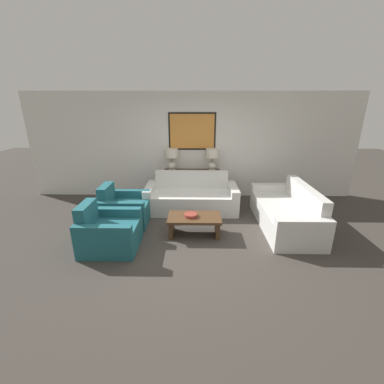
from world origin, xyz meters
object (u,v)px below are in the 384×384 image
object	(u,v)px
table_lamp_left	(172,157)
armchair_near_camera	(109,233)
coffee_table	(194,221)
couch_by_side	(286,213)
decorative_bowl	(191,215)
armchair_near_back_wall	(124,210)
table_lamp_right	(212,157)
couch_by_back_wall	(191,198)
console_table	(192,185)

from	to	relation	value
table_lamp_left	armchair_near_camera	size ratio (longest dim) A/B	0.60
coffee_table	table_lamp_left	bearing A→B (deg)	106.69
table_lamp_left	couch_by_side	size ratio (longest dim) A/B	0.27
coffee_table	decorative_bowl	distance (m)	0.15
coffee_table	armchair_near_back_wall	world-z (taller)	armchair_near_back_wall
table_lamp_right	couch_by_back_wall	bearing A→B (deg)	-124.66
coffee_table	armchair_near_camera	size ratio (longest dim) A/B	1.08
couch_by_back_wall	armchair_near_back_wall	xyz separation A→B (m)	(-1.38, -0.72, -0.00)
couch_by_side	armchair_near_back_wall	bearing A→B (deg)	178.13
couch_by_side	armchair_near_back_wall	xyz separation A→B (m)	(-3.31, 0.11, -0.00)
decorative_bowl	table_lamp_right	bearing A→B (deg)	75.86
couch_by_back_wall	decorative_bowl	size ratio (longest dim) A/B	8.63
coffee_table	armchair_near_camera	world-z (taller)	armchair_near_camera
table_lamp_left	table_lamp_right	bearing A→B (deg)	0.00
couch_by_back_wall	couch_by_side	bearing A→B (deg)	-23.34
console_table	armchair_near_back_wall	world-z (taller)	armchair_near_back_wall
armchair_near_back_wall	armchair_near_camera	world-z (taller)	same
decorative_bowl	armchair_near_camera	size ratio (longest dim) A/B	0.26
console_table	couch_by_back_wall	world-z (taller)	couch_by_back_wall
decorative_bowl	coffee_table	bearing A→B (deg)	9.80
coffee_table	armchair_near_back_wall	xyz separation A→B (m)	(-1.46, 0.50, 0.01)
table_lamp_left	couch_by_back_wall	distance (m)	1.21
table_lamp_left	armchair_near_back_wall	world-z (taller)	table_lamp_left
console_table	coffee_table	size ratio (longest dim) A/B	1.45
armchair_near_back_wall	decorative_bowl	bearing A→B (deg)	-20.05
decorative_bowl	armchair_near_back_wall	distance (m)	1.49
console_table	decorative_bowl	xyz separation A→B (m)	(0.01, -1.96, 0.03)
table_lamp_left	armchair_near_camera	world-z (taller)	table_lamp_left
couch_by_back_wall	coffee_table	bearing A→B (deg)	-86.26
couch_by_side	console_table	bearing A→B (deg)	140.97
decorative_bowl	console_table	bearing A→B (deg)	90.31
armchair_near_camera	couch_by_back_wall	bearing A→B (deg)	51.15
table_lamp_left	coffee_table	size ratio (longest dim) A/B	0.56
table_lamp_left	armchair_near_camera	distance (m)	2.73
table_lamp_right	decorative_bowl	distance (m)	2.14
table_lamp_left	decorative_bowl	size ratio (longest dim) A/B	2.30
coffee_table	armchair_near_back_wall	distance (m)	1.54
console_table	table_lamp_right	world-z (taller)	table_lamp_right
couch_by_side	coffee_table	distance (m)	1.89
table_lamp_left	couch_by_back_wall	bearing A→B (deg)	-55.34
armchair_near_camera	decorative_bowl	bearing A→B (deg)	19.18
couch_by_back_wall	coffee_table	world-z (taller)	couch_by_back_wall
armchair_near_back_wall	couch_by_side	bearing A→B (deg)	-1.87
table_lamp_left	coffee_table	world-z (taller)	table_lamp_left
table_lamp_left	decorative_bowl	xyz separation A→B (m)	(0.52, -1.96, -0.70)
table_lamp_right	decorative_bowl	size ratio (longest dim) A/B	2.30
table_lamp_right	coffee_table	distance (m)	2.16
console_table	armchair_near_camera	size ratio (longest dim) A/B	1.56
console_table	couch_by_back_wall	size ratio (longest dim) A/B	0.69
table_lamp_right	armchair_near_back_wall	world-z (taller)	table_lamp_right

